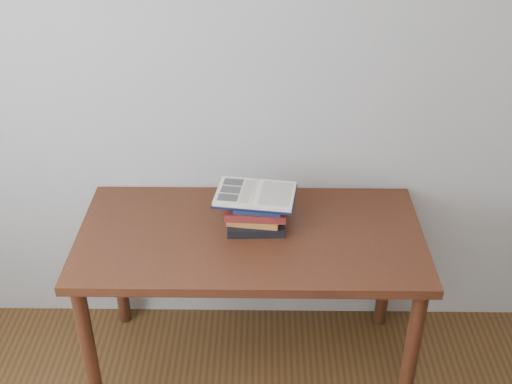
{
  "coord_description": "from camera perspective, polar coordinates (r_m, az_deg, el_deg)",
  "views": [
    {
      "loc": [
        0.13,
        -0.77,
        2.3
      ],
      "look_at": [
        0.11,
        1.43,
        0.93
      ],
      "focal_mm": 45.0,
      "sensor_mm": 36.0,
      "label": 1
    }
  ],
  "objects": [
    {
      "name": "room_shell",
      "position": [
        1.05,
        -11.28,
        -8.87
      ],
      "size": [
        3.54,
        3.54,
        2.62
      ],
      "color": "#A6A59D",
      "rests_on": "ground"
    },
    {
      "name": "book_stack",
      "position": [
        2.65,
        0.02,
        -1.93
      ],
      "size": [
        0.26,
        0.2,
        0.13
      ],
      "color": "black",
      "rests_on": "desk"
    },
    {
      "name": "desk",
      "position": [
        2.7,
        -0.48,
        -5.33
      ],
      "size": [
        1.42,
        0.71,
        0.76
      ],
      "color": "#4A2012",
      "rests_on": "ground"
    },
    {
      "name": "open_book",
      "position": [
        2.62,
        -0.05,
        -0.22
      ],
      "size": [
        0.35,
        0.27,
        0.03
      ],
      "rotation": [
        0.0,
        0.0,
        -0.14
      ],
      "color": "black",
      "rests_on": "book_stack"
    }
  ]
}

